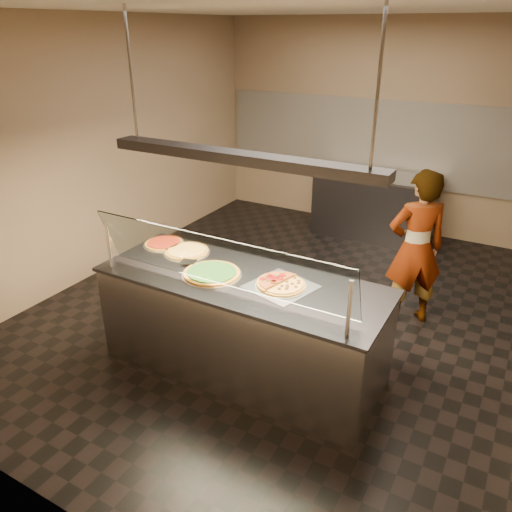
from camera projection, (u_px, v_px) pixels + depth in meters
The scene contains 20 objects.
ground at pixel (287, 309), 5.54m from camera, with size 5.00×6.00×0.02m, color black.
ceiling at pixel (297, 5), 4.28m from camera, with size 5.00×6.00×0.02m, color silver.
wall_back at pixel (381, 127), 7.29m from camera, with size 5.00×0.02×3.00m, color #997E63.
wall_front at pixel (33, 317), 2.53m from camera, with size 5.00×0.02×3.00m, color #997E63.
wall_left at pixel (105, 149), 6.03m from camera, with size 0.02×6.00×3.00m, color #997E63.
tile_band at pixel (379, 142), 7.35m from camera, with size 4.90×0.02×1.20m, color silver.
serving_counter at pixel (242, 326), 4.35m from camera, with size 2.48×0.94×0.93m.
sneeze_guard at pixel (218, 262), 3.76m from camera, with size 2.24×0.18×0.54m.
perforated_tray at pixel (281, 286), 4.03m from camera, with size 0.58×0.58×0.01m.
half_pizza_pepperoni at pixel (271, 280), 4.06m from camera, with size 0.29×0.43×0.05m.
half_pizza_sausage at pixel (292, 286), 3.98m from camera, with size 0.29×0.43×0.04m.
pizza_spinach at pixel (212, 273), 4.22m from camera, with size 0.51×0.51×0.03m.
pizza_cheese at pixel (187, 251), 4.64m from camera, with size 0.43×0.43×0.03m.
pizza_tomato at pixel (164, 243), 4.80m from camera, with size 0.39×0.39×0.03m.
pizza_spatula at pixel (185, 258), 4.47m from camera, with size 0.23×0.22×0.02m.
prep_table at pixel (374, 205), 7.29m from camera, with size 1.71×0.74×0.93m.
worker at pixel (416, 249), 4.99m from camera, with size 0.60×0.39×1.63m, color #2E2C35.
heat_lamp_housing at pixel (240, 158), 3.73m from camera, with size 2.30×0.18×0.08m, color #35353A.
lamp_rod_left at pixel (131, 75), 3.95m from camera, with size 0.02×0.02×1.01m, color #B7B7BC.
lamp_rod_right at pixel (378, 89), 3.06m from camera, with size 0.02×0.02×1.01m, color #B7B7BC.
Camera 1 is at (2.05, -4.34, 2.84)m, focal length 35.00 mm.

